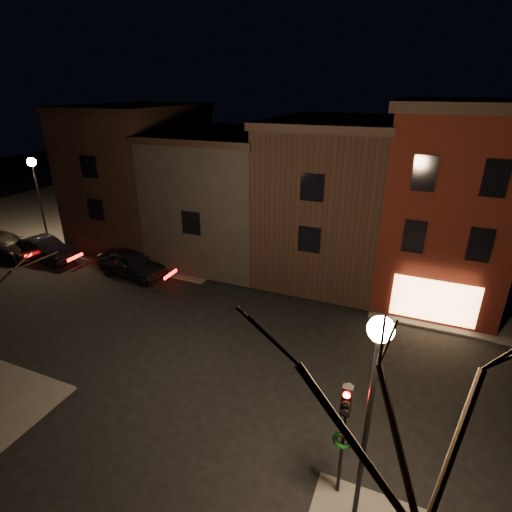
# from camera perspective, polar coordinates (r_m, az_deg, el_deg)

# --- Properties ---
(ground) EXTENTS (120.00, 120.00, 0.00)m
(ground) POSITION_cam_1_polar(r_m,az_deg,el_deg) (19.00, -2.06, -13.07)
(ground) COLOR black
(ground) RESTS_ON ground
(sidewalk_far_left) EXTENTS (30.00, 30.00, 0.12)m
(sidewalk_far_left) POSITION_cam_1_polar(r_m,az_deg,el_deg) (44.45, -15.01, 7.78)
(sidewalk_far_left) COLOR #2D2B28
(sidewalk_far_left) RESTS_ON ground
(corner_building) EXTENTS (6.50, 8.50, 10.50)m
(corner_building) POSITION_cam_1_polar(r_m,az_deg,el_deg) (24.12, 25.66, 6.88)
(corner_building) COLOR #44110C
(corner_building) RESTS_ON ground
(row_building_a) EXTENTS (7.30, 10.30, 9.40)m
(row_building_a) POSITION_cam_1_polar(r_m,az_deg,el_deg) (25.70, 10.81, 8.33)
(row_building_a) COLOR black
(row_building_a) RESTS_ON ground
(row_building_b) EXTENTS (7.80, 10.30, 8.40)m
(row_building_b) POSITION_cam_1_polar(r_m,az_deg,el_deg) (28.15, -3.96, 8.90)
(row_building_b) COLOR black
(row_building_b) RESTS_ON ground
(row_building_c) EXTENTS (7.30, 10.30, 9.90)m
(row_building_c) POSITION_cam_1_polar(r_m,az_deg,el_deg) (31.83, -16.00, 11.13)
(row_building_c) COLOR black
(row_building_c) RESTS_ON ground
(street_lamp_near) EXTENTS (0.60, 0.60, 6.48)m
(street_lamp_near) POSITION_cam_1_polar(r_m,az_deg,el_deg) (9.93, 16.64, -15.41)
(street_lamp_near) COLOR black
(street_lamp_near) RESTS_ON sidewalk_near_right
(street_lamp_far) EXTENTS (0.60, 0.60, 6.48)m
(street_lamp_far) POSITION_cam_1_polar(r_m,az_deg,el_deg) (33.04, -29.04, 9.73)
(street_lamp_far) COLOR black
(street_lamp_far) RESTS_ON sidewalk_far_left
(traffic_signal) EXTENTS (0.58, 0.38, 4.05)m
(traffic_signal) POSITION_cam_1_polar(r_m,az_deg,el_deg) (11.89, 12.49, -22.49)
(traffic_signal) COLOR black
(traffic_signal) RESTS_ON sidewalk_near_right
(bare_tree_right) EXTENTS (6.40, 6.40, 8.50)m
(bare_tree_right) POSITION_cam_1_polar(r_m,az_deg,el_deg) (7.45, 25.60, -22.49)
(bare_tree_right) COLOR black
(bare_tree_right) RESTS_ON sidewalk_near_right
(parked_car_a) EXTENTS (5.02, 2.52, 1.64)m
(parked_car_a) POSITION_cam_1_polar(r_m,az_deg,el_deg) (26.55, -17.29, -1.05)
(parked_car_a) COLOR black
(parked_car_a) RESTS_ON ground
(parked_car_b) EXTENTS (4.88, 2.17, 1.55)m
(parked_car_b) POSITION_cam_1_polar(r_m,az_deg,el_deg) (31.41, -27.91, 0.90)
(parked_car_b) COLOR black
(parked_car_b) RESTS_ON ground
(parked_car_c) EXTENTS (5.67, 2.44, 1.63)m
(parked_car_c) POSITION_cam_1_polar(r_m,az_deg,el_deg) (33.61, -32.37, 1.37)
(parked_car_c) COLOR black
(parked_car_c) RESTS_ON ground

